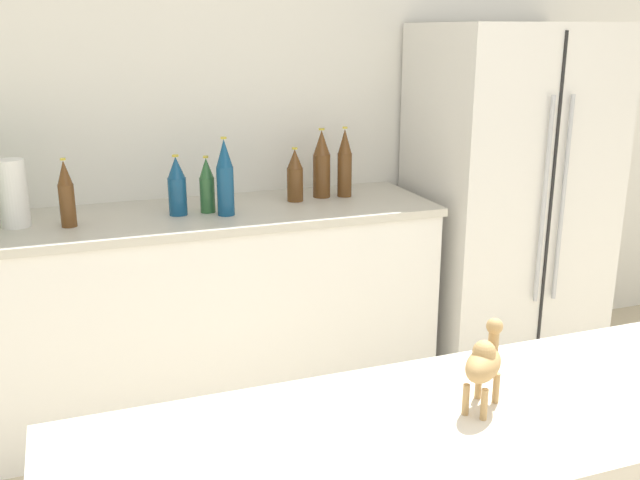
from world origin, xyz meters
TOP-DOWN VIEW (x-y plane):
  - wall_back at (0.00, 2.73)m, footprint 8.00×0.06m
  - back_counter at (-0.50, 2.40)m, footprint 2.19×0.63m
  - refrigerator at (1.08, 2.35)m, footprint 0.85×0.69m
  - paper_towel_roll at (-1.14, 2.41)m, footprint 0.11×0.11m
  - back_bottle_0 at (0.27, 2.46)m, footprint 0.07×0.07m
  - back_bottle_1 at (-0.32, 2.30)m, footprint 0.07×0.07m
  - back_bottle_2 at (-0.94, 2.34)m, footprint 0.06×0.06m
  - back_bottle_3 at (0.16, 2.48)m, footprint 0.08×0.08m
  - back_bottle_4 at (-0.39, 2.38)m, footprint 0.06×0.06m
  - back_bottle_5 at (0.02, 2.45)m, footprint 0.07×0.07m
  - back_bottle_6 at (-0.51, 2.37)m, footprint 0.08×0.08m
  - camel_figurine at (-0.26, 0.47)m, footprint 0.12×0.11m

SIDE VIEW (x-z plane):
  - back_counter at x=-0.50m, z-range 0.00..0.91m
  - refrigerator at x=1.08m, z-range 0.00..1.68m
  - back_bottle_4 at x=-0.39m, z-range 0.91..1.15m
  - back_bottle_5 at x=0.02m, z-range 0.91..1.15m
  - back_bottle_6 at x=-0.51m, z-range 0.91..1.16m
  - back_bottle_2 at x=-0.94m, z-range 0.91..1.18m
  - paper_towel_roll at x=-1.14m, z-range 0.91..1.18m
  - back_bottle_3 at x=0.16m, z-range 0.91..1.22m
  - back_bottle_0 at x=0.27m, z-range 0.91..1.23m
  - back_bottle_1 at x=-0.32m, z-range 0.91..1.23m
  - camel_figurine at x=-0.26m, z-range 1.00..1.16m
  - wall_back at x=0.00m, z-range 0.00..2.55m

